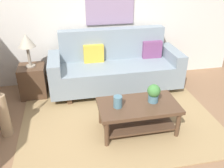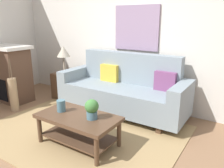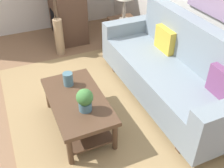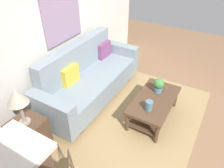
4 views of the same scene
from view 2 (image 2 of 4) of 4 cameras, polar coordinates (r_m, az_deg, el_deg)
name	(u,v)px [view 2 (image 2 of 4)]	position (r m, az deg, el deg)	size (l,w,h in m)	color
ground_plane	(59,146)	(3.22, -13.52, -15.24)	(9.49, 9.49, 0.00)	#8C6647
wall_back	(131,36)	(4.39, 4.88, 12.08)	(5.49, 0.10, 2.70)	silver
area_rug	(82,131)	(3.53, -7.58, -11.85)	(2.91, 2.19, 0.01)	#A38456
couch	(123,90)	(4.03, 2.80, -1.58)	(2.33, 0.84, 1.08)	gray
throw_pillow_mustard	(110,73)	(4.25, -0.60, 2.86)	(0.36, 0.12, 0.32)	gold
throw_pillow_plum	(165,81)	(3.77, 13.51, 0.70)	(0.36, 0.12, 0.32)	#7A4270
coffee_table	(78,123)	(3.07, -8.63, -9.98)	(1.10, 0.60, 0.43)	#513826
tabletop_vase	(61,106)	(3.17, -12.92, -5.45)	(0.12, 0.12, 0.16)	slate
potted_plant_tabletop	(92,108)	(2.85, -5.21, -6.26)	(0.18, 0.18, 0.26)	slate
side_table	(65,85)	(4.96, -11.86, -0.33)	(0.44, 0.44, 0.56)	#513826
table_lamp	(63,53)	(4.81, -12.35, 7.86)	(0.28, 0.28, 0.57)	gray
fireplace	(9,73)	(5.11, -24.95, 2.53)	(1.02, 0.58, 1.16)	brown
floor_vase	(13,95)	(4.53, -23.95, -2.53)	(0.15, 0.15, 0.63)	tan
floor_vase_branch_a	(11,69)	(4.39, -24.53, 3.55)	(0.01, 0.01, 0.36)	brown
floor_vase_branch_b	(11,69)	(4.43, -24.56, 3.63)	(0.01, 0.01, 0.36)	brown
floor_vase_branch_c	(9,69)	(4.41, -24.93, 3.54)	(0.01, 0.01, 0.36)	brown
framed_painting	(136,28)	(4.25, 6.26, 14.09)	(0.89, 0.03, 0.81)	gray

